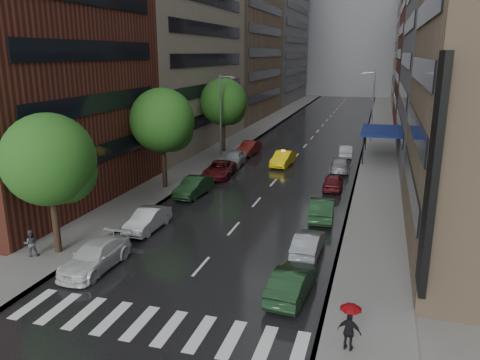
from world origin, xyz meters
name	(u,v)px	position (x,y,z in m)	size (l,w,h in m)	color
ground	(170,302)	(0.00, 0.00, 0.00)	(220.00, 220.00, 0.00)	gray
road	(316,133)	(0.00, 50.00, 0.01)	(14.00, 140.00, 0.01)	black
sidewalk_left	(256,130)	(-9.00, 50.00, 0.07)	(4.00, 140.00, 0.15)	gray
sidewalk_right	(380,136)	(9.00, 50.00, 0.07)	(4.00, 140.00, 0.15)	gray
crosswalk	(155,326)	(0.20, -2.00, 0.01)	(13.15, 2.80, 0.01)	silver
buildings_left	(236,24)	(-15.00, 58.79, 15.99)	(8.00, 108.00, 38.00)	maroon
buildings_right	(433,26)	(15.00, 56.70, 15.03)	(8.05, 109.10, 36.00)	#937A5B
building_far	(353,35)	(0.00, 118.00, 16.00)	(40.00, 14.00, 32.00)	slate
tree_near	(49,160)	(-8.60, 3.17, 5.66)	(5.19, 5.19, 8.27)	#382619
tree_mid	(162,121)	(-8.60, 17.46, 5.91)	(5.42, 5.42, 8.64)	#382619
tree_far	(223,102)	(-8.60, 33.40, 5.91)	(5.42, 5.42, 8.64)	#382619
taxi	(283,159)	(-0.51, 28.71, 0.77)	(1.62, 4.65, 1.53)	yellow
parked_cars_left	(203,180)	(-5.40, 18.41, 0.75)	(2.88, 35.86, 1.60)	silver
parked_cars_right	(328,194)	(5.40, 17.62, 0.71)	(2.06, 37.21, 1.53)	black
ped_black_umbrella	(30,236)	(-9.64, 2.20, 1.40)	(0.97, 0.98, 2.09)	#4A494E
ped_red_umbrella	(350,323)	(8.35, -1.51, 1.34)	(0.99, 0.82, 2.01)	black
street_lamp_left	(221,115)	(-7.72, 30.00, 4.89)	(1.74, 0.22, 9.00)	gray
street_lamp_right	(372,105)	(7.72, 45.00, 4.89)	(1.74, 0.22, 9.00)	gray
awning	(380,131)	(8.98, 35.00, 3.13)	(4.00, 8.00, 3.12)	navy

